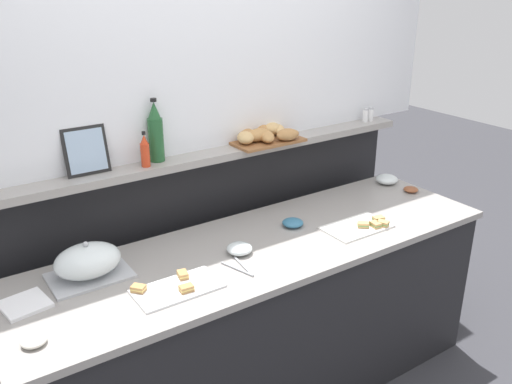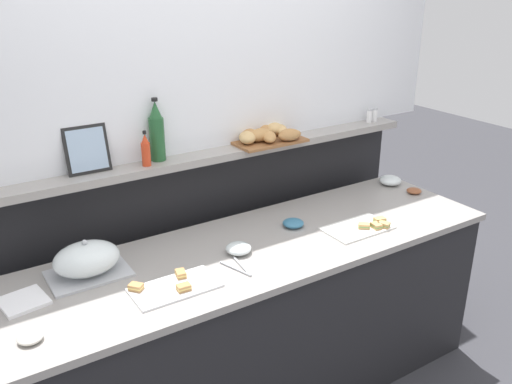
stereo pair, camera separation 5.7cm
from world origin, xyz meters
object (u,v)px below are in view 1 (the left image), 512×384
glass_bowl_large (387,180)px  bread_basket (266,135)px  framed_picture (86,151)px  serving_cloche (88,262)px  wine_bottle_green (156,133)px  condiment_bowl_cream (34,341)px  pepper_shaker (371,114)px  condiment_bowl_dark (411,189)px  condiment_bowl_red (293,223)px  napkin_stack (25,304)px  hot_sauce_bottle (145,151)px  sandwich_platter_rear (176,288)px  salt_shaker (366,115)px  glass_bowl_medium (239,249)px  sandwich_platter_side (361,226)px  serving_tongs (241,268)px

glass_bowl_large → bread_basket: bearing=163.5°
framed_picture → glass_bowl_large: bearing=-8.6°
serving_cloche → wine_bottle_green: (0.49, 0.33, 0.41)m
condiment_bowl_cream → bread_basket: bread_basket is taller
serving_cloche → pepper_shaker: pepper_shaker is taller
condiment_bowl_dark → condiment_bowl_red: bearing=178.8°
napkin_stack → bread_basket: bread_basket is taller
napkin_stack → hot_sauce_bottle: (0.69, 0.36, 0.41)m
sandwich_platter_rear → framed_picture: size_ratio=1.62×
serving_cloche → bread_basket: bearing=14.7°
glass_bowl_large → pepper_shaker: size_ratio=1.58×
wine_bottle_green → hot_sauce_bottle: bearing=-149.3°
wine_bottle_green → salt_shaker: (1.41, -0.03, -0.10)m
serving_cloche → glass_bowl_medium: bearing=-15.5°
glass_bowl_large → condiment_bowl_red: (-0.86, -0.16, -0.01)m
sandwich_platter_side → condiment_bowl_dark: sandwich_platter_side is taller
serving_cloche → napkin_stack: (-0.28, -0.07, -0.07)m
condiment_bowl_dark → condiment_bowl_cream: bearing=-173.9°
salt_shaker → bread_basket: 0.77m
sandwich_platter_rear → condiment_bowl_dark: size_ratio=4.17×
condiment_bowl_dark → wine_bottle_green: bearing=162.9°
bread_basket → salt_shaker: bearing=0.1°
serving_cloche → condiment_bowl_cream: serving_cloche is taller
napkin_stack → wine_bottle_green: wine_bottle_green is taller
sandwich_platter_side → bread_basket: (-0.18, 0.60, 0.37)m
sandwich_platter_side → wine_bottle_green: size_ratio=1.10×
serving_cloche → pepper_shaker: bearing=8.8°
pepper_shaker → wine_bottle_green: bearing=178.9°
sandwich_platter_side → wine_bottle_green: 1.14m
glass_bowl_medium → condiment_bowl_dark: 1.27m
serving_cloche → salt_shaker: bearing=9.0°
sandwich_platter_side → bread_basket: size_ratio=0.85×
glass_bowl_large → sandwich_platter_side: bearing=-147.2°
serving_tongs → hot_sauce_bottle: size_ratio=1.06×
wine_bottle_green → bread_basket: size_ratio=0.78×
napkin_stack → hot_sauce_bottle: hot_sauce_bottle is taller
condiment_bowl_dark → salt_shaker: bearing=91.4°
glass_bowl_large → pepper_shaker: (0.05, 0.23, 0.36)m
sandwich_platter_rear → wine_bottle_green: 0.82m
serving_cloche → serving_tongs: size_ratio=1.83×
sandwich_platter_side → salt_shaker: 0.92m
hot_sauce_bottle → wine_bottle_green: wine_bottle_green is taller
bread_basket → sandwich_platter_side: bearing=-73.4°
serving_cloche → condiment_bowl_red: 1.04m
condiment_bowl_cream → bread_basket: size_ratio=0.22×
serving_tongs → bread_basket: size_ratio=0.46×
condiment_bowl_dark → glass_bowl_large: bearing=94.9°
sandwich_platter_rear → pepper_shaker: bearing=19.6°
napkin_stack → framed_picture: framed_picture is taller
condiment_bowl_cream → bread_basket: bearing=23.9°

